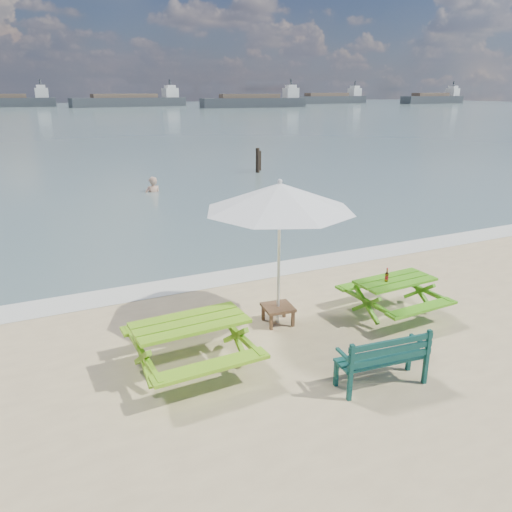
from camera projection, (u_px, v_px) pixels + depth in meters
name	position (u px, v px, depth m)	size (l,w,h in m)	color
sea	(38.00, 115.00, 80.08)	(300.00, 300.00, 0.00)	slate
foam_strip	(232.00, 276.00, 11.24)	(22.00, 0.90, 0.01)	silver
picnic_table_left	(191.00, 346.00, 7.42)	(1.74, 1.92, 0.80)	#71AF1A
picnic_table_right	(394.00, 298.00, 9.25)	(1.56, 1.72, 0.71)	#499A17
park_bench	(381.00, 369.00, 7.07)	(1.35, 0.58, 0.81)	#0E3A36
side_table	(278.00, 314.00, 8.96)	(0.57, 0.57, 0.34)	brown
patio_umbrella	(280.00, 197.00, 8.28)	(2.85, 2.85, 2.55)	silver
beer_bottle	(387.00, 277.00, 9.01)	(0.06, 0.06, 0.25)	#994A16
swimmer	(153.00, 199.00, 20.67)	(0.73, 0.52, 1.89)	tan
mooring_pilings	(258.00, 162.00, 25.40)	(0.59, 0.79, 1.43)	black
cargo_ships	(240.00, 101.00, 128.63)	(139.02, 32.78, 4.40)	#33373C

